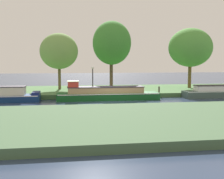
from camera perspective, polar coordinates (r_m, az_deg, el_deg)
The scene contains 12 objects.
ground_plane at distance 24.73m, azimuth 0.38°, elevation -2.34°, with size 120.00×120.00×0.00m, color #2A3852.
riverbank_far at distance 31.59m, azimuth -1.60°, elevation -0.26°, with size 72.00×10.00×0.40m, color #466D3D.
riverbank_near at distance 15.99m, azimuth 5.44°, elevation -6.01°, with size 72.00×10.00×0.40m, color #436141.
slate_barge at distance 28.98m, azimuth 19.56°, elevation -0.48°, with size 5.97×1.50×1.18m.
forest_narrowboat at distance 25.77m, azimuth -1.15°, elevation -0.80°, with size 9.00×1.82×1.70m.
navy_cruiser at distance 26.14m, azimuth -20.61°, elevation -1.11°, with size 6.29×1.83×1.31m.
willow_tree_left at distance 31.46m, azimuth -10.35°, elevation 7.37°, with size 4.01×3.36×5.94m.
willow_tree_centre at distance 33.23m, azimuth -0.04°, elevation 9.08°, with size 4.34×4.76×7.51m.
willow_tree_right at distance 34.08m, azimuth 15.11°, elevation 7.92°, with size 4.92×4.63×6.69m.
lamp_post at distance 27.21m, azimuth -3.80°, elevation 2.62°, with size 0.24×0.24×2.51m.
mooring_post_near at distance 26.68m, azimuth -6.95°, elevation -0.27°, with size 0.17×0.17×0.62m, color #4A391F.
mooring_post_far at distance 28.01m, azimuth 9.20°, elevation -0.03°, with size 0.14×0.14×0.61m, color #44352D.
Camera 1 is at (-3.82, -24.20, 3.40)m, focal length 46.68 mm.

